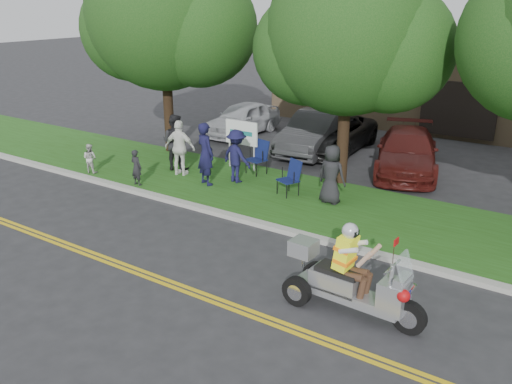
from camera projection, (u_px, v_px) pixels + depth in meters
The scene contains 23 objects.
ground at pixel (176, 271), 11.78m from camera, with size 120.00×120.00×0.00m, color #28282B.
centerline_near at pixel (157, 281), 11.33m from camera, with size 60.00×0.10×0.01m, color gold.
centerline_far at pixel (163, 278), 11.45m from camera, with size 60.00×0.10×0.01m, color gold.
curb at pixel (254, 222), 14.14m from camera, with size 60.00×0.25×0.12m, color #A8A89E.
grass_verge at pixel (295, 198), 15.83m from camera, with size 60.00×4.00×0.10m, color #234B14.
commercial_building at pixel (484, 80), 24.88m from camera, with size 18.00×8.20×4.00m.
tree_left at pixel (165, 20), 18.99m from camera, with size 6.62×5.40×7.78m.
tree_mid at pixel (351, 40), 15.63m from camera, with size 5.88×4.80×7.05m.
business_sign at pixel (242, 135), 18.03m from camera, with size 1.25×0.06×1.75m.
trike_scooter at pixel (349, 282), 10.06m from camera, with size 2.76×0.94×1.80m.
lawn_chair_a at pixel (291, 175), 15.85m from camera, with size 0.72×0.73×1.04m.
lawn_chair_b at pixel (259, 155), 17.76m from camera, with size 0.71×0.72×1.10m.
spectator_adult_left at pixel (206, 154), 16.57m from camera, with size 0.71×0.47×1.95m, color #141336.
spectator_adult_mid at pixel (175, 142), 18.03m from camera, with size 0.91×0.71×1.88m, color black.
spectator_adult_right at pixel (180, 148), 17.48m from camera, with size 1.06×0.44×1.81m, color white.
spectator_chair_a at pixel (237, 156), 16.83m from camera, with size 1.08×0.62×1.67m, color #16163D.
spectator_chair_b at pixel (331, 174), 15.09m from camera, with size 0.82×0.54×1.69m, color black.
child_left at pixel (136, 167), 16.65m from camera, with size 0.41×0.27×1.13m, color black.
child_right at pixel (90, 158), 17.84m from camera, with size 0.48×0.37×0.98m, color beige.
parked_car_far_left at pixel (242, 119), 23.14m from camera, with size 1.63×4.06×1.38m, color #B7B8BE.
parked_car_left at pixel (316, 132), 20.52m from camera, with size 1.62×4.64×1.53m, color #333335.
parked_car_mid at pixel (333, 134), 20.68m from camera, with size 2.21×4.80×1.33m, color black.
parked_car_right at pixel (407, 152), 18.21m from camera, with size 1.95×4.81×1.40m, color #4B1411.
Camera 1 is at (7.29, -7.75, 5.63)m, focal length 38.00 mm.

